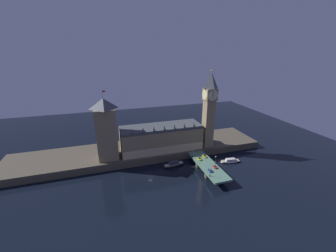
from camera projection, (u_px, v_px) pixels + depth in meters
name	position (u px, v px, depth m)	size (l,w,h in m)	color
ground_plane	(150.00, 177.00, 151.92)	(400.00, 400.00, 0.00)	black
embankment	(141.00, 151.00, 185.88)	(220.00, 42.00, 6.13)	#4C4438
parliament_hall	(161.00, 137.00, 179.94)	(69.67, 23.66, 25.64)	#8E7A56
clock_tower	(209.00, 108.00, 177.23)	(10.19, 10.30, 67.67)	#8E7A56
victoria_tower	(106.00, 129.00, 159.87)	(15.68, 15.68, 54.95)	#8E7A56
bridge	(208.00, 166.00, 158.36)	(13.53, 46.00, 5.92)	slate
car_northbound_lead	(199.00, 159.00, 164.75)	(2.04, 4.54, 1.49)	yellow
car_northbound_trail	(210.00, 170.00, 148.62)	(1.85, 4.30, 1.52)	navy
car_southbound_lead	(215.00, 167.00, 153.25)	(1.85, 3.86, 1.47)	red
car_southbound_trail	(204.00, 156.00, 169.06)	(2.04, 4.71, 1.44)	yellow
pedestrian_near_rail	(210.00, 175.00, 142.77)	(0.38, 0.38, 1.85)	black
pedestrian_mid_walk	(215.00, 163.00, 158.40)	(0.38, 0.38, 1.83)	black
pedestrian_far_rail	(193.00, 156.00, 169.17)	(0.38, 0.38, 1.86)	black
street_lamp_near	(210.00, 172.00, 141.58)	(1.34, 0.60, 5.96)	#2D3333
street_lamp_mid	(216.00, 159.00, 158.30)	(1.34, 0.60, 6.28)	#2D3333
street_lamp_far	(193.00, 153.00, 168.02)	(1.34, 0.60, 5.88)	#2D3333
boat_upstream	(174.00, 164.00, 166.39)	(18.18, 6.62, 4.30)	#28282D
boat_downstream	(230.00, 161.00, 172.16)	(17.71, 7.30, 3.47)	white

